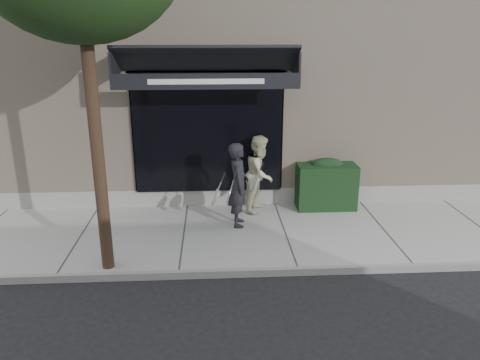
{
  "coord_description": "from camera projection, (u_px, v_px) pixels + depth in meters",
  "views": [
    {
      "loc": [
        -1.38,
        -8.5,
        3.96
      ],
      "look_at": [
        -0.85,
        0.6,
        1.0
      ],
      "focal_mm": 35.0,
      "sensor_mm": 36.0,
      "label": 1
    }
  ],
  "objects": [
    {
      "name": "pedestrian_back",
      "position": [
        260.0,
        174.0,
        10.14
      ],
      "size": [
        0.92,
        1.01,
        1.69
      ],
      "color": "beige",
      "rests_on": "sidewalk"
    },
    {
      "name": "sidewalk",
      "position": [
        284.0,
        233.0,
        9.35
      ],
      "size": [
        20.0,
        3.0,
        0.12
      ],
      "primitive_type": "cube",
      "color": "#A09F9A",
      "rests_on": "ground"
    },
    {
      "name": "hedge",
      "position": [
        326.0,
        184.0,
        10.41
      ],
      "size": [
        1.3,
        0.7,
        1.14
      ],
      "color": "black",
      "rests_on": "sidewalk"
    },
    {
      "name": "curb",
      "position": [
        298.0,
        271.0,
        7.88
      ],
      "size": [
        20.0,
        0.1,
        0.14
      ],
      "primitive_type": "cube",
      "color": "gray",
      "rests_on": "ground"
    },
    {
      "name": "ground",
      "position": [
        284.0,
        236.0,
        9.37
      ],
      "size": [
        80.0,
        80.0,
        0.0
      ],
      "primitive_type": "plane",
      "color": "black",
      "rests_on": "ground"
    },
    {
      "name": "building_facade",
      "position": [
        261.0,
        74.0,
        13.23
      ],
      "size": [
        14.3,
        8.04,
        5.64
      ],
      "color": "beige",
      "rests_on": "ground"
    },
    {
      "name": "pedestrian_front",
      "position": [
        238.0,
        185.0,
        9.36
      ],
      "size": [
        0.79,
        0.79,
        1.72
      ],
      "color": "black",
      "rests_on": "sidewalk"
    }
  ]
}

